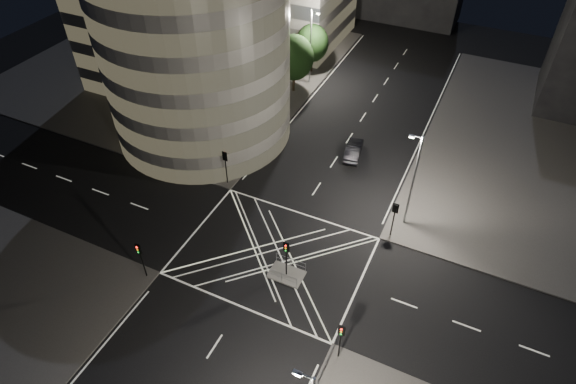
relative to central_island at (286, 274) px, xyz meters
The scene contains 20 objects.
ground 2.50m from the central_island, 143.13° to the left, with size 120.00×120.00×0.00m, color black.
sidewalk_far_left 42.11m from the central_island, 137.41° to the left, with size 42.00×42.00×0.15m, color #4B4846.
central_island is the anchor object (origin of this frame).
office_tower_curved 32.93m from the central_island, 138.33° to the left, with size 30.00×29.00×27.20m.
tree_a 16.91m from the central_island, 139.97° to the left, with size 4.64×4.64×6.99m.
tree_b 21.32m from the central_island, 127.15° to the left, with size 4.03×4.03×7.37m.
tree_c 26.06m from the central_island, 119.05° to the left, with size 4.00×4.00×6.31m.
tree_d 31.49m from the central_island, 113.68° to the left, with size 5.14×5.14×7.70m.
tree_e 36.94m from the central_island, 109.92° to the left, with size 4.53×4.53×6.81m.
traffic_signal_fl 13.91m from the central_island, 142.46° to the left, with size 0.55×0.22×4.00m.
traffic_signal_nl 12.36m from the central_island, 153.86° to the right, with size 0.55×0.22×4.00m.
traffic_signal_fr 11.10m from the central_island, 50.67° to the left, with size 0.55×0.22×4.00m.
traffic_signal_nr 9.08m from the central_island, 37.93° to the right, with size 0.55×0.22×4.00m.
traffic_signal_island 2.84m from the central_island, ahead, with size 0.55×0.22×4.00m.
street_lamp_left_near 18.52m from the central_island, 130.27° to the left, with size 1.25×0.25×10.00m.
street_lamp_left_far 33.95m from the central_island, 109.95° to the left, with size 1.25×0.25×10.00m.
street_lamp_right_far 13.98m from the central_island, 54.70° to the left, with size 1.25×0.25×10.00m.
railing_island_south 1.10m from the central_island, 90.00° to the right, with size 2.80×0.06×1.10m, color slate.
railing_island_north 1.10m from the central_island, 90.00° to the left, with size 2.80×0.06×1.10m, color slate.
sedan 18.58m from the central_island, 91.54° to the left, with size 1.62×4.64×1.53m, color black.
Camera 1 is at (13.32, -25.10, 33.10)m, focal length 30.00 mm.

